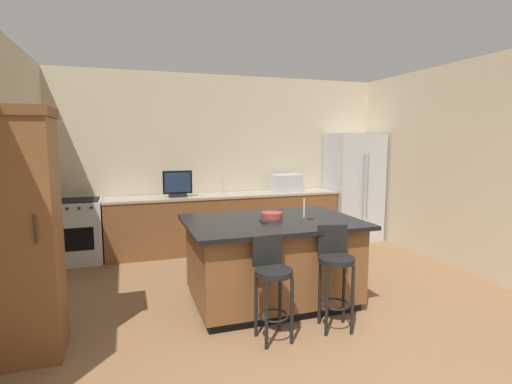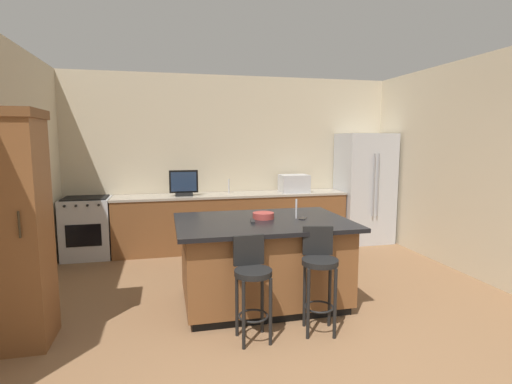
# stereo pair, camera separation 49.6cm
# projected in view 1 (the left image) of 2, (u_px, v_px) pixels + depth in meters

# --- Properties ---
(ground_plane) EXTENTS (17.13, 17.13, 0.00)m
(ground_plane) POSITION_uv_depth(u_px,v_px,m) (367.00, 383.00, 2.94)
(ground_plane) COLOR brown
(wall_back) EXTENTS (6.07, 0.12, 2.89)m
(wall_back) POSITION_uv_depth(u_px,v_px,m) (226.00, 161.00, 6.78)
(wall_back) COLOR beige
(wall_back) RESTS_ON ground_plane
(wall_left) EXTENTS (0.12, 4.68, 2.89)m
(wall_left) POSITION_uv_depth(u_px,v_px,m) (0.00, 177.00, 3.87)
(wall_left) COLOR beige
(wall_left) RESTS_ON ground_plane
(wall_right) EXTENTS (0.12, 4.68, 2.89)m
(wall_right) POSITION_uv_depth(u_px,v_px,m) (452.00, 165.00, 5.66)
(wall_right) COLOR beige
(wall_right) RESTS_ON ground_plane
(counter_back) EXTENTS (3.84, 0.62, 0.92)m
(counter_back) POSITION_uv_depth(u_px,v_px,m) (227.00, 222.00, 6.52)
(counter_back) COLOR brown
(counter_back) RESTS_ON ground_plane
(kitchen_island) EXTENTS (1.88, 1.32, 0.94)m
(kitchen_island) POSITION_uv_depth(u_px,v_px,m) (272.00, 260.00, 4.37)
(kitchen_island) COLOR black
(kitchen_island) RESTS_ON ground_plane
(refrigerator) EXTENTS (0.88, 0.76, 1.92)m
(refrigerator) POSITION_uv_depth(u_px,v_px,m) (353.00, 187.00, 7.15)
(refrigerator) COLOR #B7BABF
(refrigerator) RESTS_ON ground_plane
(range_oven) EXTENTS (0.71, 0.63, 0.94)m
(range_oven) POSITION_uv_depth(u_px,v_px,m) (77.00, 231.00, 5.80)
(range_oven) COLOR #B7BABF
(range_oven) RESTS_ON ground_plane
(cabinet_tower) EXTENTS (0.64, 0.56, 2.07)m
(cabinet_tower) POSITION_uv_depth(u_px,v_px,m) (18.00, 231.00, 3.18)
(cabinet_tower) COLOR brown
(cabinet_tower) RESTS_ON ground_plane
(microwave) EXTENTS (0.48, 0.36, 0.30)m
(microwave) POSITION_uv_depth(u_px,v_px,m) (286.00, 183.00, 6.78)
(microwave) COLOR #B7BABF
(microwave) RESTS_ON counter_back
(tv_monitor) EXTENTS (0.45, 0.16, 0.41)m
(tv_monitor) POSITION_uv_depth(u_px,v_px,m) (178.00, 185.00, 6.14)
(tv_monitor) COLOR black
(tv_monitor) RESTS_ON counter_back
(sink_faucet_back) EXTENTS (0.02, 0.02, 0.24)m
(sink_faucet_back) POSITION_uv_depth(u_px,v_px,m) (222.00, 186.00, 6.53)
(sink_faucet_back) COLOR #B2B2B7
(sink_faucet_back) RESTS_ON counter_back
(sink_faucet_island) EXTENTS (0.02, 0.02, 0.22)m
(sink_faucet_island) POSITION_uv_depth(u_px,v_px,m) (304.00, 208.00, 4.42)
(sink_faucet_island) COLOR #B2B2B7
(sink_faucet_island) RESTS_ON kitchen_island
(bar_stool_left) EXTENTS (0.34, 0.35, 0.94)m
(bar_stool_left) POSITION_uv_depth(u_px,v_px,m) (272.00, 279.00, 3.53)
(bar_stool_left) COLOR black
(bar_stool_left) RESTS_ON ground_plane
(bar_stool_right) EXTENTS (0.35, 0.37, 0.99)m
(bar_stool_right) POSITION_uv_depth(u_px,v_px,m) (335.00, 268.00, 3.74)
(bar_stool_right) COLOR black
(bar_stool_right) RESTS_ON ground_plane
(fruit_bowl) EXTENTS (0.24, 0.24, 0.07)m
(fruit_bowl) POSITION_uv_depth(u_px,v_px,m) (272.00, 215.00, 4.39)
(fruit_bowl) COLOR #993833
(fruit_bowl) RESTS_ON kitchen_island
(cell_phone) EXTENTS (0.14, 0.16, 0.01)m
(cell_phone) POSITION_uv_depth(u_px,v_px,m) (311.00, 217.00, 4.42)
(cell_phone) COLOR black
(cell_phone) RESTS_ON kitchen_island
(tv_remote) EXTENTS (0.07, 0.17, 0.02)m
(tv_remote) POSITION_uv_depth(u_px,v_px,m) (263.00, 221.00, 4.19)
(tv_remote) COLOR black
(tv_remote) RESTS_ON kitchen_island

